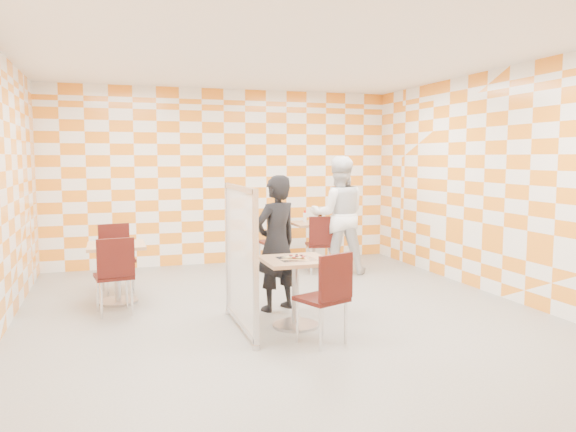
{
  "coord_description": "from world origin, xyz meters",
  "views": [
    {
      "loc": [
        -1.9,
        -6.07,
        1.84
      ],
      "look_at": [
        0.1,
        0.2,
        1.15
      ],
      "focal_mm": 35.0,
      "sensor_mm": 36.0,
      "label": 1
    }
  ],
  "objects_px": {
    "soda_bottle": "(320,216)",
    "man_white": "(339,215)",
    "chair_empty_far": "(116,252)",
    "sport_bottle": "(305,217)",
    "empty_table": "(117,263)",
    "man_dark": "(276,243)",
    "chair_main_front": "(328,291)",
    "main_table": "(296,281)",
    "chair_second_front": "(321,240)",
    "second_table": "(313,237)",
    "partition": "(240,257)",
    "chair_empty_near": "(115,270)",
    "chair_second_side": "(278,236)"
  },
  "relations": [
    {
      "from": "soda_bottle",
      "to": "man_white",
      "type": "bearing_deg",
      "value": -86.36
    },
    {
      "from": "chair_empty_far",
      "to": "sport_bottle",
      "type": "distance_m",
      "value": 3.21
    },
    {
      "from": "empty_table",
      "to": "man_dark",
      "type": "distance_m",
      "value": 2.08
    },
    {
      "from": "chair_main_front",
      "to": "man_dark",
      "type": "height_order",
      "value": "man_dark"
    },
    {
      "from": "main_table",
      "to": "man_dark",
      "type": "xyz_separation_m",
      "value": [
        -0.01,
        0.71,
        0.31
      ]
    },
    {
      "from": "chair_second_front",
      "to": "soda_bottle",
      "type": "bearing_deg",
      "value": 70.51
    },
    {
      "from": "second_table",
      "to": "empty_table",
      "type": "relative_size",
      "value": 1.0
    },
    {
      "from": "chair_main_front",
      "to": "partition",
      "type": "bearing_deg",
      "value": 133.48
    },
    {
      "from": "chair_second_front",
      "to": "partition",
      "type": "bearing_deg",
      "value": -127.11
    },
    {
      "from": "partition",
      "to": "empty_table",
      "type": "bearing_deg",
      "value": 127.59
    },
    {
      "from": "second_table",
      "to": "main_table",
      "type": "bearing_deg",
      "value": -113.47
    },
    {
      "from": "chair_empty_near",
      "to": "soda_bottle",
      "type": "bearing_deg",
      "value": 32.7
    },
    {
      "from": "chair_second_side",
      "to": "chair_empty_far",
      "type": "relative_size",
      "value": 1.0
    },
    {
      "from": "chair_second_front",
      "to": "chair_empty_far",
      "type": "distance_m",
      "value": 3.11
    },
    {
      "from": "chair_second_side",
      "to": "sport_bottle",
      "type": "bearing_deg",
      "value": 7.89
    },
    {
      "from": "chair_empty_far",
      "to": "man_white",
      "type": "xyz_separation_m",
      "value": [
        3.39,
        0.2,
        0.38
      ]
    },
    {
      "from": "chair_main_front",
      "to": "man_white",
      "type": "height_order",
      "value": "man_white"
    },
    {
      "from": "partition",
      "to": "main_table",
      "type": "bearing_deg",
      "value": -4.65
    },
    {
      "from": "chair_second_front",
      "to": "man_white",
      "type": "xyz_separation_m",
      "value": [
        0.29,
        -0.01,
        0.38
      ]
    },
    {
      "from": "main_table",
      "to": "man_white",
      "type": "xyz_separation_m",
      "value": [
        1.55,
        2.5,
        0.42
      ]
    },
    {
      "from": "second_table",
      "to": "chair_second_front",
      "type": "bearing_deg",
      "value": -98.35
    },
    {
      "from": "chair_second_front",
      "to": "second_table",
      "type": "bearing_deg",
      "value": 81.65
    },
    {
      "from": "main_table",
      "to": "second_table",
      "type": "distance_m",
      "value": 3.4
    },
    {
      "from": "partition",
      "to": "soda_bottle",
      "type": "height_order",
      "value": "partition"
    },
    {
      "from": "chair_main_front",
      "to": "empty_table",
      "type": "bearing_deg",
      "value": 129.56
    },
    {
      "from": "second_table",
      "to": "man_dark",
      "type": "bearing_deg",
      "value": -119.5
    },
    {
      "from": "chair_main_front",
      "to": "sport_bottle",
      "type": "bearing_deg",
      "value": 73.81
    },
    {
      "from": "empty_table",
      "to": "man_dark",
      "type": "xyz_separation_m",
      "value": [
        1.83,
        -0.94,
        0.31
      ]
    },
    {
      "from": "man_white",
      "to": "soda_bottle",
      "type": "bearing_deg",
      "value": -73.08
    },
    {
      "from": "chair_main_front",
      "to": "partition",
      "type": "distance_m",
      "value": 1.05
    },
    {
      "from": "chair_second_front",
      "to": "man_dark",
      "type": "xyz_separation_m",
      "value": [
        -1.27,
        -1.8,
        0.27
      ]
    },
    {
      "from": "empty_table",
      "to": "partition",
      "type": "height_order",
      "value": "partition"
    },
    {
      "from": "chair_main_front",
      "to": "chair_empty_far",
      "type": "xyz_separation_m",
      "value": [
        -1.94,
        2.99,
        0.0
      ]
    },
    {
      "from": "empty_table",
      "to": "man_white",
      "type": "xyz_separation_m",
      "value": [
        3.38,
        0.84,
        0.42
      ]
    },
    {
      "from": "man_white",
      "to": "soda_bottle",
      "type": "relative_size",
      "value": 8.06
    },
    {
      "from": "second_table",
      "to": "empty_table",
      "type": "xyz_separation_m",
      "value": [
        -3.19,
        -1.46,
        0.0
      ]
    },
    {
      "from": "main_table",
      "to": "chair_main_front",
      "type": "height_order",
      "value": "chair_main_front"
    },
    {
      "from": "chair_empty_far",
      "to": "partition",
      "type": "distance_m",
      "value": 2.58
    },
    {
      "from": "chair_main_front",
      "to": "sport_bottle",
      "type": "xyz_separation_m",
      "value": [
        1.13,
        3.89,
        0.29
      ]
    },
    {
      "from": "main_table",
      "to": "second_table",
      "type": "xyz_separation_m",
      "value": [
        1.35,
        3.12,
        0.0
      ]
    },
    {
      "from": "sport_bottle",
      "to": "chair_main_front",
      "type": "bearing_deg",
      "value": -106.19
    },
    {
      "from": "main_table",
      "to": "chair_main_front",
      "type": "xyz_separation_m",
      "value": [
        0.1,
        -0.69,
        0.04
      ]
    },
    {
      "from": "soda_bottle",
      "to": "partition",
      "type": "bearing_deg",
      "value": -123.77
    },
    {
      "from": "empty_table",
      "to": "partition",
      "type": "bearing_deg",
      "value": -52.41
    },
    {
      "from": "second_table",
      "to": "chair_second_side",
      "type": "height_order",
      "value": "chair_second_side"
    },
    {
      "from": "main_table",
      "to": "chair_empty_near",
      "type": "xyz_separation_m",
      "value": [
        -1.86,
        1.03,
        0.04
      ]
    },
    {
      "from": "second_table",
      "to": "soda_bottle",
      "type": "height_order",
      "value": "soda_bottle"
    },
    {
      "from": "chair_empty_near",
      "to": "chair_empty_far",
      "type": "distance_m",
      "value": 1.27
    },
    {
      "from": "second_table",
      "to": "chair_empty_near",
      "type": "height_order",
      "value": "chair_empty_near"
    },
    {
      "from": "empty_table",
      "to": "soda_bottle",
      "type": "relative_size",
      "value": 3.26
    }
  ]
}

